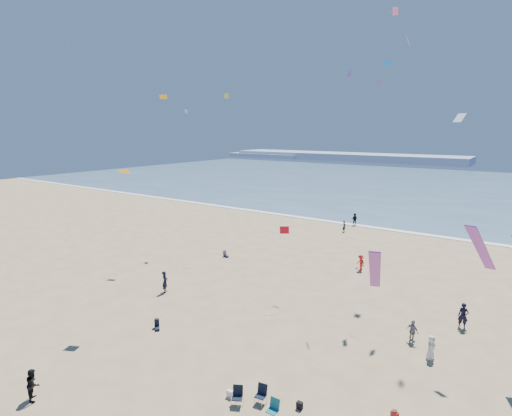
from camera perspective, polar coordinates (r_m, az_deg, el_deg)
The scene contains 11 objects.
ground at distance 23.35m, azimuth -17.23°, elevation -26.12°, with size 220.00×220.00×0.00m, color tan.
ocean at distance 107.95m, azimuth 26.46°, elevation 2.50°, with size 220.00×100.00×0.06m, color #476B84.
surf_line at distance 59.63m, azimuth 19.11°, elevation -3.04°, with size 220.00×1.20×0.08m, color white.
headland_far at distance 196.36m, azimuth 12.34°, elevation 7.20°, with size 110.00×20.00×3.20m, color #7A8EA8.
headland_near at distance 210.72m, azimuth 1.63°, elevation 7.53°, with size 40.00×14.00×2.00m, color #7A8EA8.
standing_flyers at distance 31.53m, azimuth 15.16°, elevation -13.90°, with size 31.68×48.12×1.92m.
seated_group at distance 25.76m, azimuth -6.14°, elevation -20.66°, with size 24.14×27.56×0.84m.
chair_cluster at distance 22.40m, azimuth 0.07°, elevation -25.79°, with size 2.72×1.55×1.00m.
white_tote at distance 23.36m, azimuth -3.72°, elevation -24.97°, with size 0.35×0.20×0.40m, color white.
black_backpack at distance 22.72m, azimuth 6.24°, elevation -26.23°, with size 0.30×0.22×0.38m, color black.
kites_aloft at distance 25.23m, azimuth 18.36°, elevation 13.47°, with size 45.10×42.02×29.65m.
Camera 1 is at (15.20, -10.97, 13.93)m, focal length 28.00 mm.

